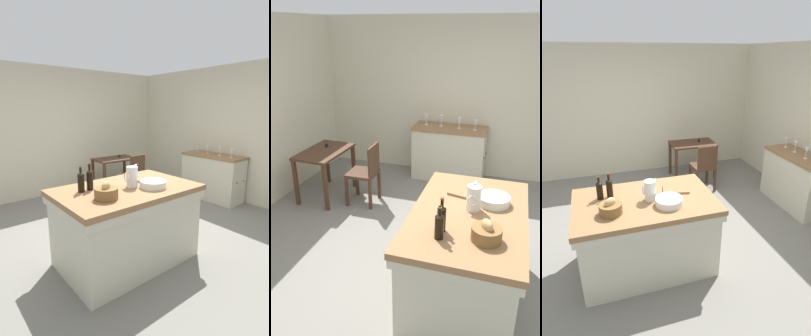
# 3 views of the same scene
# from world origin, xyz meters

# --- Properties ---
(ground_plane) EXTENTS (6.76, 6.76, 0.00)m
(ground_plane) POSITION_xyz_m (0.00, 0.00, 0.00)
(ground_plane) COLOR slate
(wall_back) EXTENTS (5.32, 0.12, 2.60)m
(wall_back) POSITION_xyz_m (0.00, 2.60, 1.30)
(wall_back) COLOR beige
(wall_back) RESTS_ON ground
(island_table) EXTENTS (1.58, 1.00, 0.90)m
(island_table) POSITION_xyz_m (-0.42, -0.42, 0.49)
(island_table) COLOR olive
(island_table) RESTS_ON ground
(side_cabinet) EXTENTS (0.52, 1.22, 0.89)m
(side_cabinet) POSITION_xyz_m (2.26, 0.28, 0.45)
(side_cabinet) COLOR olive
(side_cabinet) RESTS_ON ground
(writing_desk) EXTENTS (0.92, 0.59, 0.78)m
(writing_desk) POSITION_xyz_m (1.03, 1.91, 0.61)
(writing_desk) COLOR #472D1E
(writing_desk) RESTS_ON ground
(wooden_chair) EXTENTS (0.41, 0.41, 0.90)m
(wooden_chair) POSITION_xyz_m (1.01, 1.23, 0.49)
(wooden_chair) COLOR #472D1E
(wooden_chair) RESTS_ON ground
(pitcher) EXTENTS (0.17, 0.13, 0.27)m
(pitcher) POSITION_xyz_m (-0.36, -0.44, 1.02)
(pitcher) COLOR white
(pitcher) RESTS_ON island_table
(wash_bowl) EXTENTS (0.30, 0.30, 0.08)m
(wash_bowl) POSITION_xyz_m (-0.19, -0.61, 0.94)
(wash_bowl) COLOR white
(wash_bowl) RESTS_ON island_table
(bread_basket) EXTENTS (0.24, 0.24, 0.18)m
(bread_basket) POSITION_xyz_m (-0.81, -0.60, 0.97)
(bread_basket) COLOR brown
(bread_basket) RESTS_ON island_table
(cutting_board) EXTENTS (0.35, 0.28, 0.02)m
(cutting_board) POSITION_xyz_m (-0.02, -0.30, 0.91)
(cutting_board) COLOR olive
(cutting_board) RESTS_ON island_table
(wine_bottle_dark) EXTENTS (0.07, 0.07, 0.29)m
(wine_bottle_dark) POSITION_xyz_m (-0.78, -0.24, 1.02)
(wine_bottle_dark) COLOR black
(wine_bottle_dark) RESTS_ON island_table
(wine_bottle_amber) EXTENTS (0.07, 0.07, 0.28)m
(wine_bottle_amber) POSITION_xyz_m (-0.89, -0.25, 1.02)
(wine_bottle_amber) COLOR black
(wine_bottle_amber) RESTS_ON island_table
(wine_glass_left) EXTENTS (0.07, 0.07, 0.18)m
(wine_glass_left) POSITION_xyz_m (2.24, 0.13, 1.02)
(wine_glass_left) COLOR white
(wine_glass_left) RESTS_ON side_cabinet
(wine_glass_middle) EXTENTS (0.07, 0.07, 0.19)m
(wine_glass_middle) POSITION_xyz_m (2.29, 0.44, 1.02)
(wine_glass_middle) COLOR white
(wine_glass_middle) RESTS_ON side_cabinet
(wine_glass_right) EXTENTS (0.07, 0.07, 0.18)m
(wine_glass_right) POSITION_xyz_m (2.31, 0.69, 1.01)
(wine_glass_right) COLOR white
(wine_glass_right) RESTS_ON side_cabinet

